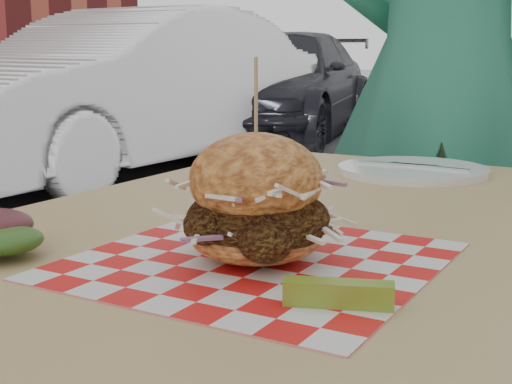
# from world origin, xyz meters

# --- Properties ---
(diner) EXTENTS (0.75, 0.59, 1.81)m
(diner) POSITION_xyz_m (-0.25, 1.24, 0.91)
(diner) COLOR #308B6B
(diner) RESTS_ON ground
(car_white) EXTENTS (1.54, 4.10, 1.34)m
(car_white) POSITION_xyz_m (-3.60, 4.05, 0.67)
(car_white) COLOR silver
(car_white) RESTS_ON ground
(car_dark) EXTENTS (2.57, 4.44, 1.21)m
(car_dark) POSITION_xyz_m (-3.60, 6.61, 0.60)
(car_dark) COLOR black
(car_dark) RESTS_ON ground
(patio_table) EXTENTS (0.80, 1.20, 0.75)m
(patio_table) POSITION_xyz_m (-0.16, 0.32, 0.67)
(patio_table) COLOR tan
(patio_table) RESTS_ON ground
(patio_chair) EXTENTS (0.43, 0.44, 0.95)m
(patio_chair) POSITION_xyz_m (-0.16, 1.36, 0.55)
(patio_chair) COLOR tan
(patio_chair) RESTS_ON ground
(paper_liner) EXTENTS (0.36, 0.36, 0.00)m
(paper_liner) POSITION_xyz_m (-0.13, 0.12, 0.75)
(paper_liner) COLOR red
(paper_liner) RESTS_ON patio_table
(sandwich) EXTENTS (0.19, 0.19, 0.21)m
(sandwich) POSITION_xyz_m (-0.13, 0.12, 0.81)
(sandwich) COLOR #ED9642
(sandwich) RESTS_ON paper_liner
(pickle_spear) EXTENTS (0.10, 0.05, 0.02)m
(pickle_spear) POSITION_xyz_m (0.00, 0.04, 0.76)
(pickle_spear) COLOR olive
(pickle_spear) RESTS_ON paper_liner
(place_setting) EXTENTS (0.27, 0.27, 0.02)m
(place_setting) POSITION_xyz_m (-0.16, 0.75, 0.76)
(place_setting) COLOR white
(place_setting) RESTS_ON patio_table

